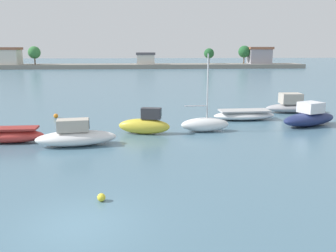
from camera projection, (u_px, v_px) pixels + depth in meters
The scene contains 11 objects.
ground_plane at pixel (78, 226), 12.29m from camera, with size 400.00×400.00×0.00m, color slate.
moored_boat_2 at pixel (12, 135), 23.02m from camera, with size 3.99×1.52×0.96m.
moored_boat_3 at pixel (76, 136), 22.24m from camera, with size 5.07×2.47×1.65m.
moored_boat_4 at pixel (145, 125), 25.26m from camera, with size 3.75×1.79×1.84m.
moored_boat_5 at pixel (205, 124), 26.01m from camera, with size 3.50×1.39×5.48m.
moored_boat_6 at pixel (244, 115), 30.29m from camera, with size 5.24×2.15×0.83m.
moored_boat_7 at pixel (309, 117), 27.91m from camera, with size 5.27×3.61×1.82m.
moored_boat_8 at pixel (294, 106), 33.65m from camera, with size 5.56×1.91×1.78m.
mooring_buoy_2 at pixel (56, 116), 31.02m from camera, with size 0.39×0.39×0.39m, color orange.
mooring_buoy_4 at pixel (101, 197), 14.22m from camera, with size 0.32×0.32×0.32m, color yellow.
distant_shoreline at pixel (138, 63), 106.19m from camera, with size 98.72×9.27×6.47m.
Camera 1 is at (2.24, -11.49, 5.88)m, focal length 38.97 mm.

